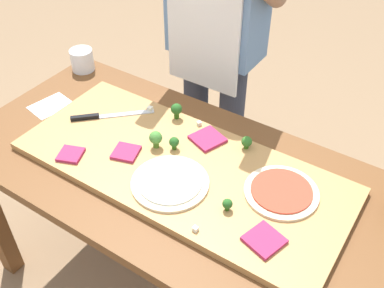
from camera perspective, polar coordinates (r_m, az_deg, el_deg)
prep_table at (r=1.67m, az=-1.36°, el=-5.94°), size 1.66×0.79×0.79m
cutting_board at (r=1.58m, az=-1.43°, el=-2.84°), size 1.17×0.50×0.03m
chefs_knife at (r=1.81m, az=-11.41°, el=3.47°), size 0.25×0.24×0.02m
pizza_whole_tomato_red at (r=1.50m, az=11.18°, el=-5.90°), size 0.24×0.24×0.02m
pizza_whole_white_garlic at (r=1.50m, az=-2.78°, el=-4.83°), size 0.26×0.26×0.02m
pizza_slice_center at (r=1.67m, az=1.97°, el=0.67°), size 0.14×0.14×0.01m
pizza_slice_near_left at (r=1.36m, az=9.07°, el=-11.82°), size 0.12×0.12×0.01m
pizza_slice_far_left at (r=1.63m, az=-8.32°, el=-1.04°), size 0.11×0.11×0.01m
pizza_slice_near_right at (r=1.66m, az=-15.03°, el=-1.28°), size 0.10×0.10×0.01m
broccoli_floret_back_left at (r=1.62m, az=-2.26°, el=0.21°), size 0.04×0.04×0.05m
broccoli_floret_front_mid at (r=1.42m, az=4.47°, el=-7.54°), size 0.03×0.03×0.04m
broccoli_floret_center_left at (r=1.75m, az=-1.97°, el=4.34°), size 0.04×0.04×0.07m
broccoli_floret_back_mid at (r=1.63m, az=6.89°, el=0.27°), size 0.04×0.04×0.05m
broccoli_floret_back_right at (r=1.62m, az=-4.59°, el=0.73°), size 0.05×0.05×0.07m
cheese_crumble_a at (r=1.37m, az=0.42°, el=-10.63°), size 0.02×0.02×0.02m
cheese_crumble_b at (r=1.81m, az=-5.30°, el=4.41°), size 0.02×0.02×0.02m
cheese_crumble_c at (r=1.74m, az=0.91°, el=2.61°), size 0.02×0.02×0.02m
flour_cup at (r=2.16m, az=-13.63°, el=10.10°), size 0.10×0.10×0.10m
recipe_note at (r=1.97m, az=-17.35°, el=4.62°), size 0.15×0.18×0.00m
cook_center at (r=1.98m, az=2.92°, el=13.79°), size 0.54×0.39×1.67m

